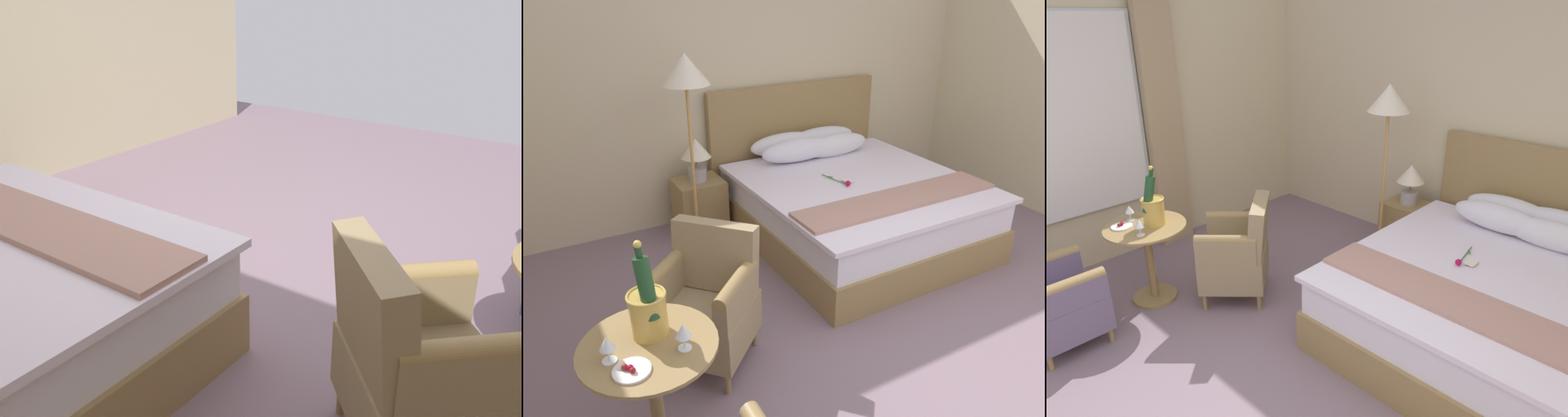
{
  "view_description": "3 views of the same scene",
  "coord_description": "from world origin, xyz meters",
  "views": [
    {
      "loc": [
        -1.76,
        2.69,
        1.76
      ],
      "look_at": [
        -0.71,
        1.22,
        1.0
      ],
      "focal_mm": 40.0,
      "sensor_mm": 36.0,
      "label": 1
    },
    {
      "loc": [
        -2.09,
        -1.62,
        2.31
      ],
      "look_at": [
        -0.56,
        1.11,
        0.87
      ],
      "focal_mm": 35.0,
      "sensor_mm": 36.0,
      "label": 2
    },
    {
      "loc": [
        1.68,
        -1.22,
        2.35
      ],
      "look_at": [
        -0.66,
        1.24,
        0.91
      ],
      "focal_mm": 32.0,
      "sensor_mm": 36.0,
      "label": 3
    }
  ],
  "objects": [
    {
      "name": "ground_plane",
      "position": [
        0.0,
        0.0,
        0.0
      ],
      "size": [
        7.53,
        7.53,
        0.0
      ],
      "primitive_type": "plane",
      "color": "gray"
    },
    {
      "name": "armchair_by_window",
      "position": [
        -1.22,
        0.96,
        0.42
      ],
      "size": [
        0.81,
        0.81,
        0.9
      ],
      "color": "#987B4A",
      "rests_on": "ground"
    }
  ]
}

